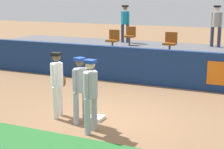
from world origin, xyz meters
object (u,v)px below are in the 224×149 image
object	(u,v)px
player_fielder_home	(57,80)
seat_front_center	(170,42)
spectator_hooded	(125,21)
seat_front_left	(113,39)
spectator_capped	(216,23)
first_base	(96,118)
player_coach_visitor	(91,91)
seat_back_left	(130,35)
player_runner_visitor	(80,86)

from	to	relation	value
player_fielder_home	seat_front_center	distance (m)	6.03
seat_front_center	spectator_hooded	bearing A→B (deg)	139.32
spectator_hooded	seat_front_center	bearing A→B (deg)	156.04
seat_front_left	spectator_capped	distance (m)	4.67
player_fielder_home	spectator_hooded	world-z (taller)	spectator_hooded
first_base	player_coach_visitor	bearing A→B (deg)	-70.05
seat_back_left	player_fielder_home	bearing A→B (deg)	-82.29
player_runner_visitor	first_base	bearing A→B (deg)	172.85
player_fielder_home	spectator_capped	distance (m)	9.08
player_runner_visitor	seat_back_left	size ratio (longest dim) A/B	2.01
first_base	seat_back_left	distance (m)	7.81
first_base	player_runner_visitor	xyz separation A→B (m)	(-0.21, -0.43, 0.94)
spectator_capped	player_runner_visitor	bearing A→B (deg)	89.75
seat_front_left	spectator_hooded	size ratio (longest dim) A/B	0.47
player_fielder_home	spectator_hooded	size ratio (longest dim) A/B	0.97
player_fielder_home	seat_front_left	xyz separation A→B (m)	(-1.07, 5.86, 0.42)
player_runner_visitor	spectator_capped	bearing A→B (deg)	-173.01
player_runner_visitor	spectator_capped	world-z (taller)	spectator_capped
seat_front_center	spectator_hooded	size ratio (longest dim) A/B	0.47
player_runner_visitor	spectator_hooded	xyz separation A→B (m)	(-2.40, 8.60, 1.01)
player_fielder_home	seat_back_left	world-z (taller)	seat_back_left
player_coach_visitor	seat_front_left	distance (m)	6.91
spectator_capped	player_coach_visitor	bearing A→B (deg)	93.43
player_runner_visitor	seat_back_left	bearing A→B (deg)	-147.95
seat_front_left	seat_front_center	size ratio (longest dim) A/B	1.00
player_coach_visitor	spectator_hooded	world-z (taller)	spectator_hooded
player_runner_visitor	seat_front_center	distance (m)	6.09
player_runner_visitor	seat_front_center	size ratio (longest dim) A/B	2.01
first_base	spectator_capped	distance (m)	8.76
player_runner_visitor	seat_front_left	bearing A→B (deg)	-143.93
first_base	player_runner_visitor	size ratio (longest dim) A/B	0.24
spectator_hooded	seat_back_left	bearing A→B (deg)	143.59
seat_front_left	seat_front_center	world-z (taller)	same
spectator_hooded	spectator_capped	xyz separation A→B (m)	(4.26, 0.21, 0.02)
player_fielder_home	spectator_capped	size ratio (longest dim) A/B	0.96
player_fielder_home	player_coach_visitor	bearing A→B (deg)	54.55
seat_front_center	spectator_hooded	distance (m)	3.96
seat_back_left	seat_front_center	size ratio (longest dim) A/B	1.00
player_fielder_home	seat_back_left	bearing A→B (deg)	177.33
seat_back_left	seat_front_center	xyz separation A→B (m)	(2.41, -1.80, 0.00)
first_base	seat_front_left	bearing A→B (deg)	110.27
seat_front_center	seat_back_left	bearing A→B (deg)	143.21
seat_front_center	spectator_hooded	xyz separation A→B (m)	(-2.97, 2.56, 0.56)
player_coach_visitor	player_runner_visitor	bearing A→B (deg)	-127.75
seat_back_left	player_coach_visitor	bearing A→B (deg)	-74.14
spectator_hooded	spectator_capped	distance (m)	4.26
seat_front_left	seat_back_left	bearing A→B (deg)	88.89
player_coach_visitor	seat_front_left	world-z (taller)	seat_front_left
player_runner_visitor	spectator_hooded	distance (m)	8.98
first_base	seat_back_left	world-z (taller)	seat_back_left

